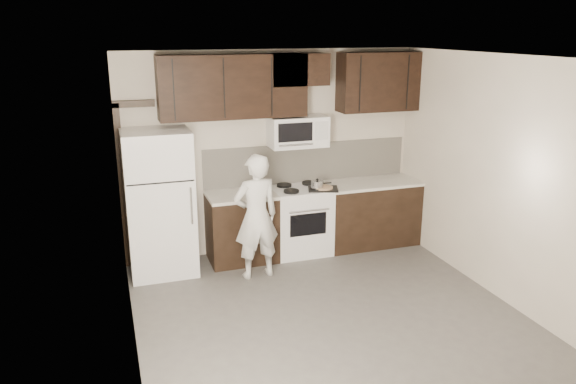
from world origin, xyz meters
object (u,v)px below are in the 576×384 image
person (256,217)px  stove (300,220)px  microwave (298,132)px  refrigerator (160,203)px

person → stove: bearing=-150.3°
microwave → refrigerator: (-1.85, -0.17, -0.75)m
stove → refrigerator: 1.90m
microwave → stove: bearing=-89.9°
microwave → person: (-0.77, -0.68, -0.88)m
microwave → refrigerator: microwave is taller
stove → person: bearing=-143.9°
refrigerator → person: refrigerator is taller
stove → microwave: bearing=90.1°
stove → refrigerator: bearing=-178.5°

